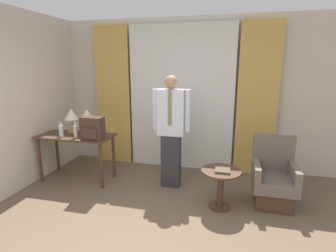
# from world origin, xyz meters

# --- Properties ---
(wall_back) EXTENTS (10.00, 0.06, 2.70)m
(wall_back) POSITION_xyz_m (0.00, 2.87, 1.35)
(wall_back) COLOR beige
(wall_back) RESTS_ON ground_plane
(curtain_sheer_center) EXTENTS (1.88, 0.06, 2.58)m
(curtain_sheer_center) POSITION_xyz_m (0.00, 2.74, 1.29)
(curtain_sheer_center) COLOR white
(curtain_sheer_center) RESTS_ON ground_plane
(curtain_drape_left) EXTENTS (0.66, 0.06, 2.58)m
(curtain_drape_left) POSITION_xyz_m (-1.31, 2.74, 1.29)
(curtain_drape_left) COLOR gold
(curtain_drape_left) RESTS_ON ground_plane
(curtain_drape_right) EXTENTS (0.66, 0.06, 2.58)m
(curtain_drape_right) POSITION_xyz_m (1.31, 2.74, 1.29)
(curtain_drape_right) COLOR gold
(curtain_drape_right) RESTS_ON ground_plane
(desk) EXTENTS (1.21, 0.56, 0.77)m
(desk) POSITION_xyz_m (-1.55, 1.77, 0.65)
(desk) COLOR #4C3323
(desk) RESTS_ON ground_plane
(table_lamp_left) EXTENTS (0.24, 0.24, 0.41)m
(table_lamp_left) POSITION_xyz_m (-1.70, 1.92, 1.06)
(table_lamp_left) COLOR tan
(table_lamp_left) RESTS_ON desk
(table_lamp_right) EXTENTS (0.24, 0.24, 0.41)m
(table_lamp_right) POSITION_xyz_m (-1.40, 1.92, 1.06)
(table_lamp_right) COLOR tan
(table_lamp_right) RESTS_ON desk
(bottle_near_edge) EXTENTS (0.07, 0.07, 0.24)m
(bottle_near_edge) POSITION_xyz_m (-1.72, 1.65, 0.86)
(bottle_near_edge) COLOR silver
(bottle_near_edge) RESTS_ON desk
(bottle_by_lamp) EXTENTS (0.06, 0.06, 0.25)m
(bottle_by_lamp) POSITION_xyz_m (-1.46, 1.64, 0.87)
(bottle_by_lamp) COLOR silver
(bottle_by_lamp) RESTS_ON desk
(backpack) EXTENTS (0.33, 0.21, 0.35)m
(backpack) POSITION_xyz_m (-1.14, 1.61, 0.94)
(backpack) COLOR #422D23
(backpack) RESTS_ON desk
(person) EXTENTS (0.59, 0.20, 1.74)m
(person) POSITION_xyz_m (0.02, 1.90, 0.95)
(person) COLOR #2D2D33
(person) RESTS_ON ground_plane
(armchair) EXTENTS (0.56, 0.61, 0.92)m
(armchair) POSITION_xyz_m (1.50, 1.71, 0.33)
(armchair) COLOR #4C3323
(armchair) RESTS_ON ground_plane
(side_table) EXTENTS (0.52, 0.52, 0.54)m
(side_table) POSITION_xyz_m (0.81, 1.41, 0.36)
(side_table) COLOR #4C3323
(side_table) RESTS_ON ground_plane
(book) EXTENTS (0.19, 0.23, 0.03)m
(book) POSITION_xyz_m (0.82, 1.39, 0.55)
(book) COLOR brown
(book) RESTS_ON side_table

